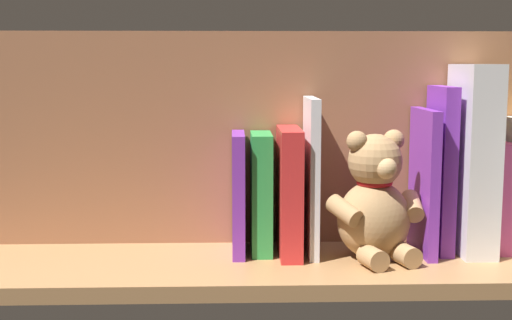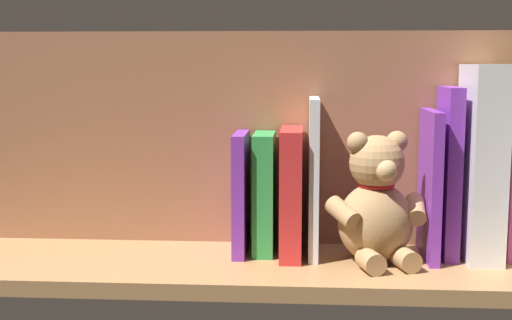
{
  "view_description": "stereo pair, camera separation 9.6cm",
  "coord_description": "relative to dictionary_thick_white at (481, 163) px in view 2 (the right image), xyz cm",
  "views": [
    {
      "loc": [
        3.07,
        95.59,
        27.57
      ],
      "look_at": [
        0.0,
        0.0,
        14.17
      ],
      "focal_mm": 48.76,
      "sensor_mm": 36.0,
      "label": 1
    },
    {
      "loc": [
        -6.57,
        95.41,
        27.57
      ],
      "look_at": [
        0.0,
        0.0,
        14.17
      ],
      "focal_mm": 48.76,
      "sensor_mm": 36.0,
      "label": 2
    }
  ],
  "objects": [
    {
      "name": "ground_plane",
      "position": [
        31.51,
        2.83,
        -14.79
      ],
      "size": [
        97.47,
        24.19,
        2.2
      ],
      "primitive_type": "cube",
      "color": "#A87A4C"
    },
    {
      "name": "shelf_back_panel",
      "position": [
        31.51,
        -7.01,
        2.44
      ],
      "size": [
        97.47,
        1.5,
        32.26
      ],
      "primitive_type": "cube",
      "color": "#996241",
      "rests_on": "ground_plane"
    },
    {
      "name": "book_2",
      "position": [
        -4.26,
        -1.31,
        -5.59
      ],
      "size": [
        1.91,
        9.11,
        16.21
      ],
      "primitive_type": "cube",
      "color": "#B23F72",
      "rests_on": "ground_plane"
    },
    {
      "name": "dictionary_thick_white",
      "position": [
        0.0,
        0.0,
        0.0
      ],
      "size": [
        4.72,
        11.53,
        27.39
      ],
      "primitive_type": "cube",
      "color": "silver",
      "rests_on": "ground_plane"
    },
    {
      "name": "book_3",
      "position": [
        4.35,
        -0.97,
        -1.57
      ],
      "size": [
        2.07,
        9.78,
        24.25
      ],
      "primitive_type": "cube",
      "color": "purple",
      "rests_on": "ground_plane"
    },
    {
      "name": "book_4",
      "position": [
        7.07,
        0.08,
        -3.18
      ],
      "size": [
        1.47,
        11.89,
        21.03
      ],
      "primitive_type": "cube",
      "color": "purple",
      "rests_on": "ground_plane"
    },
    {
      "name": "teddy_bear",
      "position": [
        14.75,
        3.16,
        -5.64
      ],
      "size": [
        14.25,
        13.66,
        18.3
      ],
      "rotation": [
        0.0,
        0.0,
        0.29
      ],
      "color": "tan",
      "rests_on": "ground_plane"
    },
    {
      "name": "book_5",
      "position": [
        23.44,
        -0.33,
        -2.36
      ],
      "size": [
        1.38,
        11.07,
        22.67
      ],
      "primitive_type": "cube",
      "color": "silver",
      "rests_on": "ground_plane"
    },
    {
      "name": "book_6",
      "position": [
        26.62,
        0.21,
        -4.53
      ],
      "size": [
        3.09,
        12.15,
        18.33
      ],
      "primitive_type": "cube",
      "color": "red",
      "rests_on": "ground_plane"
    },
    {
      "name": "book_7",
      "position": [
        30.61,
        -1.23,
        -4.95
      ],
      "size": [
        2.98,
        9.27,
        17.49
      ],
      "primitive_type": "cube",
      "color": "green",
      "rests_on": "ground_plane"
    },
    {
      "name": "book_8",
      "position": [
        33.95,
        -0.65,
        -4.9
      ],
      "size": [
        1.86,
        10.43,
        17.6
      ],
      "primitive_type": "cube",
      "rotation": [
        0.0,
        -0.0,
        0.0
      ],
      "color": "purple",
      "rests_on": "ground_plane"
    }
  ]
}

